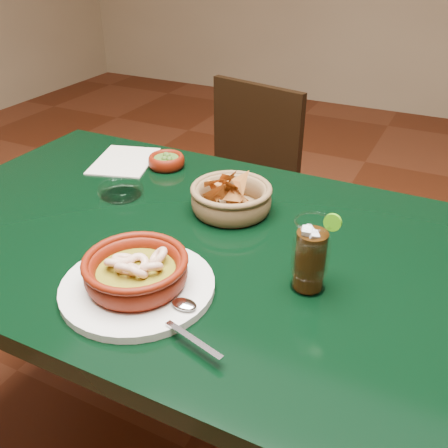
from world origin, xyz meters
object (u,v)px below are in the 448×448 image
at_px(dining_table, 173,266).
at_px(dining_chair, 236,195).
at_px(chip_basket, 231,198).
at_px(cola_drink, 311,256).
at_px(shrimp_plate, 137,275).

height_order(dining_table, dining_chair, dining_chair).
bearing_deg(dining_chair, chip_basket, -66.17).
bearing_deg(chip_basket, cola_drink, -37.96).
distance_m(chip_basket, cola_drink, 0.32).
bearing_deg(cola_drink, dining_chair, 123.18).
bearing_deg(cola_drink, dining_table, 169.32).
relative_size(chip_basket, cola_drink, 1.37).
bearing_deg(cola_drink, chip_basket, 142.04).
height_order(dining_table, shrimp_plate, shrimp_plate).
xyz_separation_m(dining_chair, cola_drink, (0.50, -0.76, 0.35)).
distance_m(shrimp_plate, cola_drink, 0.31).
bearing_deg(cola_drink, shrimp_plate, -151.82).
bearing_deg(shrimp_plate, cola_drink, 28.18).
bearing_deg(chip_basket, shrimp_plate, -93.70).
relative_size(dining_table, cola_drink, 7.55).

